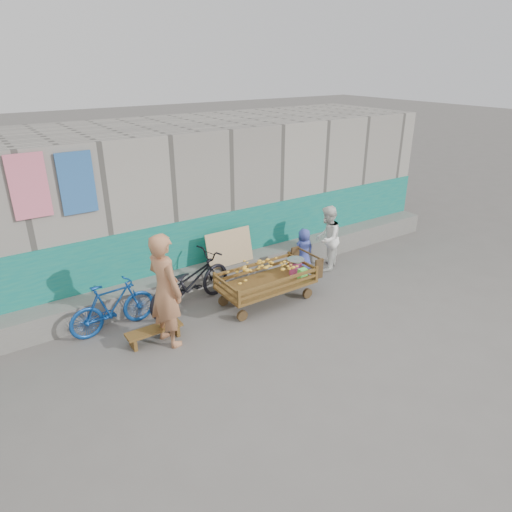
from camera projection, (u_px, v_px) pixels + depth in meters
ground at (285, 339)px, 7.48m from camera, size 80.00×80.00×0.00m
building_wall at (174, 196)px, 9.97m from camera, size 12.00×3.50×3.00m
banana_cart at (265, 275)px, 8.40m from camera, size 1.94×0.89×0.83m
bench at (154, 332)px, 7.38m from camera, size 0.91×0.27×0.23m
vendor_man at (165, 290)px, 7.05m from camera, size 0.59×0.76×1.88m
woman at (327, 238)px, 9.71m from camera, size 0.87×0.83×1.42m
child at (304, 250)px, 9.77m from camera, size 0.48×0.34×0.94m
bicycle_dark at (190, 282)px, 8.30m from camera, size 1.98×1.14×0.98m
bicycle_blue at (113, 306)px, 7.58m from camera, size 1.51×0.53×0.89m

